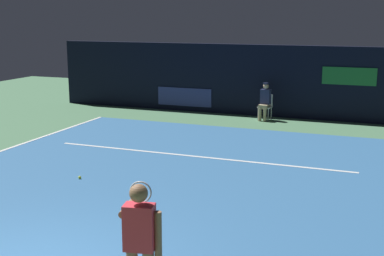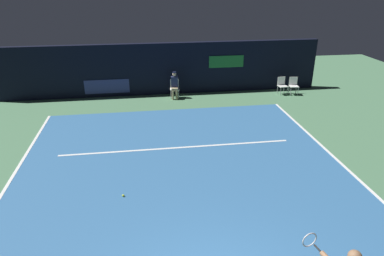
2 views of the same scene
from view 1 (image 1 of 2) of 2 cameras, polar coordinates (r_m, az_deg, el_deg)
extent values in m
plane|color=#4C7A56|center=(11.95, -3.03, -5.61)|extent=(31.95, 31.95, 0.00)
cube|color=#336699|center=(11.95, -3.03, -5.59)|extent=(10.45, 11.89, 0.01)
cube|color=white|center=(13.80, 0.50, -3.11)|extent=(8.15, 0.10, 0.01)
cube|color=black|center=(19.53, 7.11, 5.15)|extent=(16.18, 0.30, 2.60)
cube|color=navy|center=(20.34, -0.82, 3.38)|extent=(2.20, 0.04, 0.70)
cube|color=#1E6B2D|center=(18.82, 16.65, 5.40)|extent=(1.80, 0.04, 0.60)
cube|color=#D8333F|center=(6.31, -5.72, -10.65)|extent=(0.40, 0.29, 0.56)
sphere|color=#8C6647|center=(6.16, -5.80, -7.05)|extent=(0.22, 0.22, 0.22)
cylinder|color=#8C6647|center=(6.51, -6.94, -8.55)|extent=(0.19, 0.51, 0.09)
cylinder|color=#8C6647|center=(6.31, -3.69, -11.41)|extent=(0.09, 0.09, 0.56)
cylinder|color=black|center=(6.78, -6.21, -7.68)|extent=(0.09, 0.30, 0.03)
torus|color=#B2B2B7|center=(7.03, -5.58, -6.92)|extent=(0.30, 0.08, 0.30)
cube|color=white|center=(18.75, 7.89, 2.24)|extent=(0.47, 0.44, 0.04)
cube|color=white|center=(18.90, 8.11, 3.02)|extent=(0.42, 0.07, 0.42)
cylinder|color=#B2B2B7|center=(18.69, 7.17, 1.52)|extent=(0.03, 0.03, 0.46)
cylinder|color=#B2B2B7|center=(18.58, 8.26, 1.42)|extent=(0.03, 0.03, 0.46)
cylinder|color=#B2B2B7|center=(19.01, 7.50, 1.68)|extent=(0.03, 0.03, 0.46)
cylinder|color=#B2B2B7|center=(18.90, 8.57, 1.59)|extent=(0.03, 0.03, 0.46)
cube|color=tan|center=(18.67, 7.82, 2.33)|extent=(0.35, 0.43, 0.14)
cylinder|color=tan|center=(18.58, 7.36, 1.45)|extent=(0.11, 0.11, 0.46)
cylinder|color=tan|center=(18.52, 7.88, 1.40)|extent=(0.11, 0.11, 0.46)
cube|color=#23284C|center=(18.73, 7.97, 3.38)|extent=(0.36, 0.25, 0.52)
sphere|color=#DBAD89|center=(18.68, 8.00, 4.53)|extent=(0.20, 0.20, 0.20)
cylinder|color=#141933|center=(18.67, 8.01, 4.80)|extent=(0.19, 0.19, 0.04)
sphere|color=#CCE033|center=(12.22, -12.07, -5.25)|extent=(0.07, 0.07, 0.07)
camera|label=2|loc=(6.29, -59.01, 25.18)|focal=32.63mm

